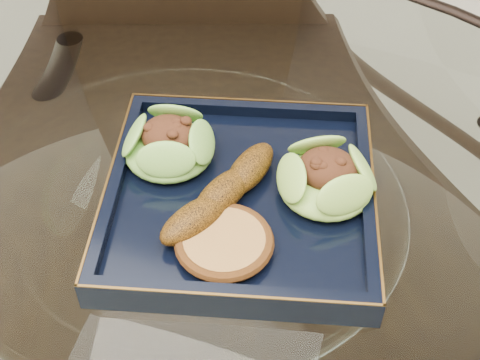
% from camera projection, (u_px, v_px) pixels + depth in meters
% --- Properties ---
extents(dining_table, '(1.13, 1.13, 0.77)m').
position_uv_depth(dining_table, '(192.00, 326.00, 0.78)').
color(dining_table, white).
rests_on(dining_table, ground).
extents(dining_chair, '(0.51, 0.51, 0.92)m').
position_uv_depth(dining_chair, '(185.00, 149.00, 1.11)').
color(dining_chair, black).
rests_on(dining_chair, ground).
extents(navy_plate, '(0.33, 0.33, 0.02)m').
position_uv_depth(navy_plate, '(240.00, 200.00, 0.69)').
color(navy_plate, black).
rests_on(navy_plate, dining_table).
extents(lettuce_wrap_left, '(0.11, 0.11, 0.03)m').
position_uv_depth(lettuce_wrap_left, '(169.00, 146.00, 0.70)').
color(lettuce_wrap_left, '#599F2E').
rests_on(lettuce_wrap_left, navy_plate).
extents(lettuce_wrap_right, '(0.11, 0.11, 0.03)m').
position_uv_depth(lettuce_wrap_right, '(326.00, 181.00, 0.67)').
color(lettuce_wrap_right, '#77AE32').
rests_on(lettuce_wrap_right, navy_plate).
extents(roasted_plantain, '(0.09, 0.16, 0.03)m').
position_uv_depth(roasted_plantain, '(223.00, 193.00, 0.66)').
color(roasted_plantain, '#6B3D0B').
rests_on(roasted_plantain, navy_plate).
extents(crumb_patty, '(0.08, 0.08, 0.02)m').
position_uv_depth(crumb_patty, '(224.00, 243.00, 0.62)').
color(crumb_patty, '#C68A42').
rests_on(crumb_patty, navy_plate).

